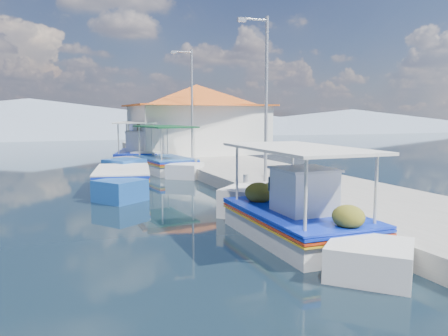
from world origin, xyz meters
name	(u,v)px	position (x,y,z in m)	size (l,w,h in m)	color
ground	(157,216)	(0.00, 0.00, 0.00)	(160.00, 160.00, 0.00)	black
quay	(251,173)	(5.90, 6.00, 0.25)	(5.00, 44.00, 0.50)	gray
bollards	(215,169)	(3.80, 5.25, 0.65)	(0.20, 17.20, 0.30)	#A5A8AD
main_caique	(295,219)	(2.54, -3.65, 0.48)	(2.28, 7.53, 2.48)	silver
caique_green_canopy	(165,164)	(2.73, 9.85, 0.40)	(2.73, 7.05, 2.66)	silver
caique_blue_hull	(122,181)	(-0.22, 5.19, 0.34)	(2.93, 6.91, 1.25)	#184790
caique_far	(138,156)	(2.11, 13.82, 0.52)	(3.83, 7.73, 2.82)	silver
harbor_building	(197,118)	(6.20, 15.00, 2.78)	(10.49, 10.49, 4.40)	white
lamp_post_near	(264,91)	(4.51, 2.00, 3.85)	(1.21, 0.14, 6.00)	#A5A8AD
lamp_post_far	(190,99)	(4.51, 11.00, 3.85)	(1.21, 0.14, 6.00)	#A5A8AD
mountain_ridge	(113,121)	(6.54, 56.00, 2.04)	(171.40, 96.00, 5.50)	slate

